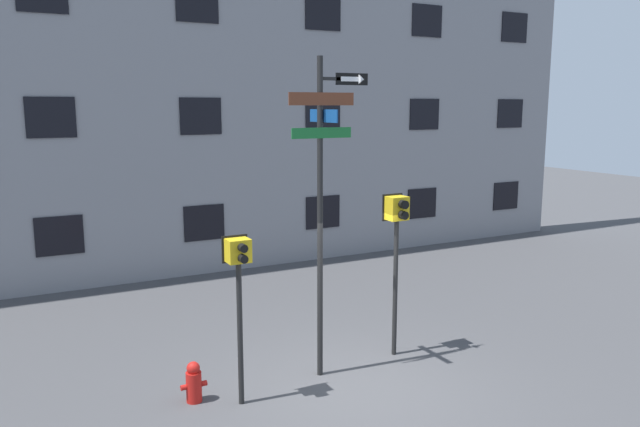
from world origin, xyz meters
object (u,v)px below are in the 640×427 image
street_sign_pole (323,189)px  fire_hydrant (194,383)px  pedestrian_signal_right (397,230)px  pedestrian_signal_left (239,275)px

street_sign_pole → fire_hydrant: bearing=178.8°
fire_hydrant → street_sign_pole: bearing=-1.2°
street_sign_pole → pedestrian_signal_right: street_sign_pole is taller
street_sign_pole → pedestrian_signal_left: 1.91m
street_sign_pole → pedestrian_signal_left: (-1.53, -0.34, -1.09)m
pedestrian_signal_left → pedestrian_signal_right: (3.01, 0.47, 0.29)m
pedestrian_signal_left → pedestrian_signal_right: pedestrian_signal_right is taller
street_sign_pole → pedestrian_signal_right: (1.48, 0.13, -0.81)m
street_sign_pole → fire_hydrant: (-2.13, 0.05, -2.74)m
pedestrian_signal_left → fire_hydrant: 1.79m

